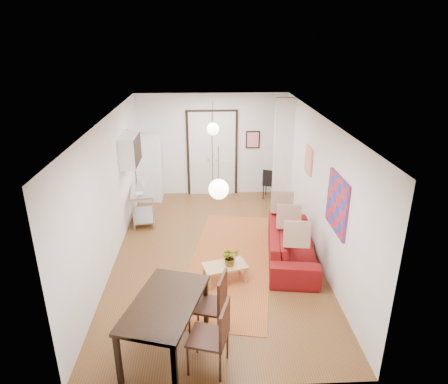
{
  "coord_description": "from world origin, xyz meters",
  "views": [
    {
      "loc": [
        -0.18,
        -7.47,
        4.38
      ],
      "look_at": [
        0.19,
        0.4,
        1.25
      ],
      "focal_mm": 32.0,
      "sensor_mm": 36.0,
      "label": 1
    }
  ],
  "objects_px": {
    "coffee_table": "(225,267)",
    "kitchen_counter": "(143,202)",
    "fridge": "(150,168)",
    "dining_chair_far": "(208,326)",
    "sofa": "(292,244)",
    "dining_chair_near": "(207,295)",
    "dining_table": "(165,307)",
    "black_side_chair": "(271,180)"
  },
  "relations": [
    {
      "from": "dining_table",
      "to": "fridge",
      "type": "bearing_deg",
      "value": 99.14
    },
    {
      "from": "dining_table",
      "to": "coffee_table",
      "type": "bearing_deg",
      "value": 61.55
    },
    {
      "from": "dining_chair_near",
      "to": "black_side_chair",
      "type": "height_order",
      "value": "dining_chair_near"
    },
    {
      "from": "black_side_chair",
      "to": "dining_table",
      "type": "bearing_deg",
      "value": 88.73
    },
    {
      "from": "dining_table",
      "to": "black_side_chair",
      "type": "xyz_separation_m",
      "value": [
        2.44,
        5.91,
        -0.26
      ]
    },
    {
      "from": "dining_chair_far",
      "to": "sofa",
      "type": "bearing_deg",
      "value": 163.35
    },
    {
      "from": "dining_chair_far",
      "to": "dining_table",
      "type": "bearing_deg",
      "value": -95.64
    },
    {
      "from": "dining_chair_near",
      "to": "dining_chair_far",
      "type": "height_order",
      "value": "same"
    },
    {
      "from": "sofa",
      "to": "dining_chair_near",
      "type": "bearing_deg",
      "value": 147.05
    },
    {
      "from": "coffee_table",
      "to": "dining_chair_far",
      "type": "distance_m",
      "value": 2.02
    },
    {
      "from": "dining_table",
      "to": "black_side_chair",
      "type": "relative_size",
      "value": 1.98
    },
    {
      "from": "sofa",
      "to": "black_side_chair",
      "type": "xyz_separation_m",
      "value": [
        0.08,
        3.42,
        0.16
      ]
    },
    {
      "from": "kitchen_counter",
      "to": "dining_chair_near",
      "type": "xyz_separation_m",
      "value": [
        1.55,
        -3.99,
        0.1
      ]
    },
    {
      "from": "fridge",
      "to": "dining_table",
      "type": "xyz_separation_m",
      "value": [
        0.95,
        -5.93,
        -0.14
      ]
    },
    {
      "from": "kitchen_counter",
      "to": "dining_chair_near",
      "type": "distance_m",
      "value": 4.28
    },
    {
      "from": "sofa",
      "to": "dining_chair_far",
      "type": "bearing_deg",
      "value": 155.17
    },
    {
      "from": "sofa",
      "to": "kitchen_counter",
      "type": "xyz_separation_m",
      "value": [
        -3.31,
        1.96,
        0.17
      ]
    },
    {
      "from": "fridge",
      "to": "black_side_chair",
      "type": "relative_size",
      "value": 2.07
    },
    {
      "from": "dining_chair_near",
      "to": "fridge",
      "type": "bearing_deg",
      "value": -147.96
    },
    {
      "from": "sofa",
      "to": "dining_chair_near",
      "type": "height_order",
      "value": "dining_chair_near"
    },
    {
      "from": "coffee_table",
      "to": "kitchen_counter",
      "type": "bearing_deg",
      "value": 124.77
    },
    {
      "from": "dining_chair_near",
      "to": "dining_chair_far",
      "type": "relative_size",
      "value": 1.0
    },
    {
      "from": "dining_chair_far",
      "to": "kitchen_counter",
      "type": "bearing_deg",
      "value": -145.48
    },
    {
      "from": "coffee_table",
      "to": "dining_chair_near",
      "type": "relative_size",
      "value": 0.83
    },
    {
      "from": "coffee_table",
      "to": "kitchen_counter",
      "type": "height_order",
      "value": "kitchen_counter"
    },
    {
      "from": "coffee_table",
      "to": "dining_table",
      "type": "xyz_separation_m",
      "value": [
        -0.93,
        -1.73,
        0.46
      ]
    },
    {
      "from": "dining_chair_near",
      "to": "black_side_chair",
      "type": "xyz_separation_m",
      "value": [
        1.84,
        5.45,
        -0.11
      ]
    },
    {
      "from": "fridge",
      "to": "dining_table",
      "type": "height_order",
      "value": "fridge"
    },
    {
      "from": "fridge",
      "to": "dining_chair_far",
      "type": "bearing_deg",
      "value": -75.69
    },
    {
      "from": "fridge",
      "to": "dining_table",
      "type": "relative_size",
      "value": 1.04
    },
    {
      "from": "sofa",
      "to": "black_side_chair",
      "type": "height_order",
      "value": "black_side_chair"
    },
    {
      "from": "dining_chair_near",
      "to": "dining_chair_far",
      "type": "xyz_separation_m",
      "value": [
        0.0,
        -0.7,
        0.0
      ]
    },
    {
      "from": "coffee_table",
      "to": "dining_chair_near",
      "type": "distance_m",
      "value": 1.35
    },
    {
      "from": "dining_chair_far",
      "to": "dining_chair_near",
      "type": "bearing_deg",
      "value": -163.82
    },
    {
      "from": "fridge",
      "to": "dining_chair_far",
      "type": "height_order",
      "value": "fridge"
    },
    {
      "from": "black_side_chair",
      "to": "fridge",
      "type": "bearing_deg",
      "value": 20.88
    },
    {
      "from": "coffee_table",
      "to": "dining_chair_far",
      "type": "xyz_separation_m",
      "value": [
        -0.33,
        -1.97,
        0.31
      ]
    },
    {
      "from": "sofa",
      "to": "black_side_chair",
      "type": "distance_m",
      "value": 3.43
    },
    {
      "from": "sofa",
      "to": "dining_chair_far",
      "type": "relative_size",
      "value": 2.24
    },
    {
      "from": "dining_table",
      "to": "sofa",
      "type": "bearing_deg",
      "value": 46.51
    },
    {
      "from": "fridge",
      "to": "coffee_table",
      "type": "bearing_deg",
      "value": -65.63
    },
    {
      "from": "dining_chair_far",
      "to": "black_side_chair",
      "type": "xyz_separation_m",
      "value": [
        1.84,
        6.15,
        -0.11
      ]
    }
  ]
}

